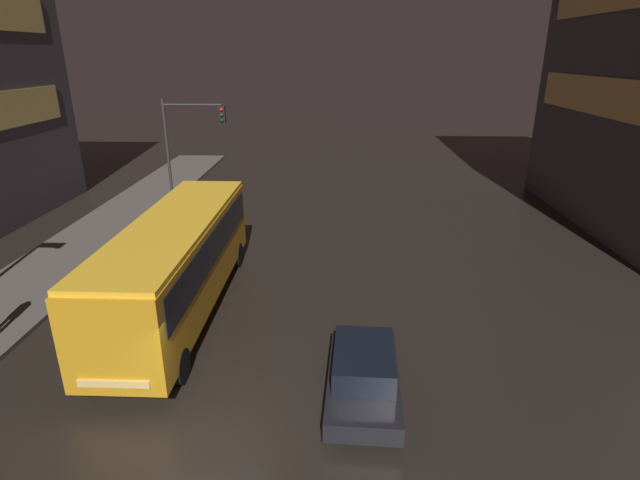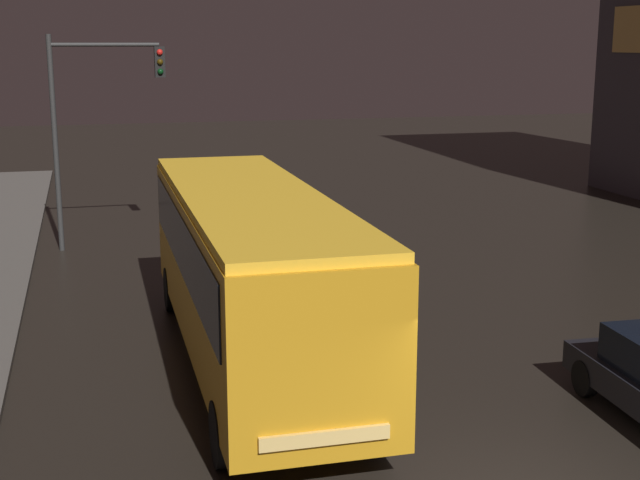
{
  "view_description": "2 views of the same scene",
  "coord_description": "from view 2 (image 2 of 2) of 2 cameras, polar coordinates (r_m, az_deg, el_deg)",
  "views": [
    {
      "loc": [
        2.95,
        -9.18,
        8.59
      ],
      "look_at": [
        2.29,
        9.05,
        1.73
      ],
      "focal_mm": 28.0,
      "sensor_mm": 36.0,
      "label": 1
    },
    {
      "loc": [
        -5.39,
        -9.81,
        6.14
      ],
      "look_at": [
        -0.15,
        10.09,
        1.54
      ],
      "focal_mm": 50.0,
      "sensor_mm": 36.0,
      "label": 2
    }
  ],
  "objects": [
    {
      "name": "bus_near",
      "position": [
        16.91,
        -4.45,
        -1.29
      ],
      "size": [
        2.69,
        10.99,
        3.4
      ],
      "rotation": [
        0.0,
        0.0,
        3.14
      ],
      "color": "orange",
      "rests_on": "ground"
    },
    {
      "name": "traffic_light_main",
      "position": [
        27.25,
        -14.33,
        8.33
      ],
      "size": [
        3.35,
        0.35,
        6.35
      ],
      "color": "#2D2D2D",
      "rests_on": "ground"
    }
  ]
}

